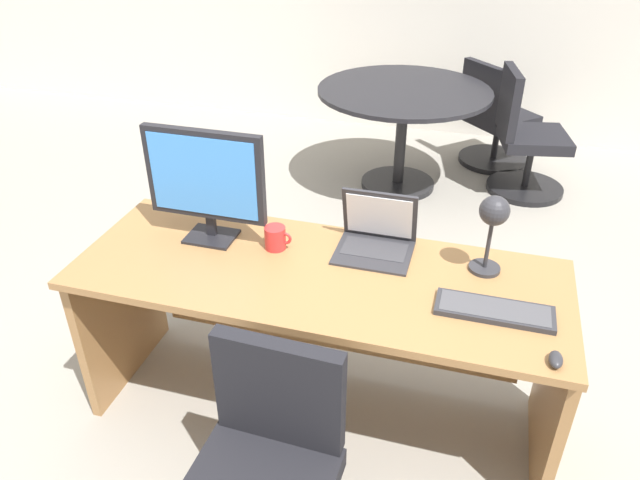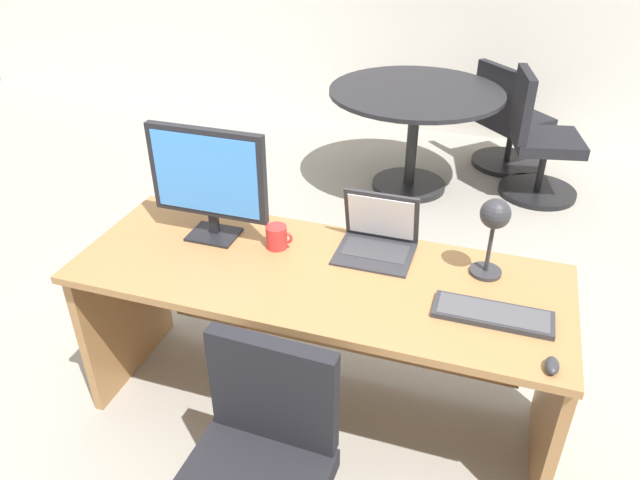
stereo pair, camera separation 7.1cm
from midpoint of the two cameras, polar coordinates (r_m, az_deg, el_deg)
The scene contains 11 objects.
ground at distance 3.95m, azimuth 7.17°, elevation -0.18°, with size 12.00×12.00×0.00m, color gray.
desk at distance 2.49m, azimuth 0.97°, elevation -6.51°, with size 1.90×0.70×0.75m.
monitor at distance 2.44m, azimuth -9.74°, elevation 5.89°, with size 0.50×0.16×0.48m.
laptop at distance 2.43m, azimuth 6.38°, elevation 0.71°, with size 0.30×0.26×0.24m.
keyboard at distance 2.18m, azimuth 16.93°, elevation -6.75°, with size 0.41×0.14×0.02m.
mouse at distance 2.03m, azimuth 22.05°, elevation -10.95°, with size 0.04×0.08×0.03m.
desk_lamp at distance 2.26m, azimuth 16.98°, elevation 1.52°, with size 0.12×0.14×0.33m.
coffee_mug at distance 2.44m, azimuth -3.25°, elevation 0.28°, with size 0.11×0.09×0.10m.
meeting_table at distance 4.44m, azimuth 9.38°, elevation 11.58°, with size 1.22×1.22×0.76m.
meeting_chair_near at distance 5.07m, azimuth 17.65°, elevation 10.14°, with size 0.66×0.66×0.83m.
meeting_chair_far at distance 4.64m, azimuth 20.26°, elevation 8.22°, with size 0.57×0.56×0.91m.
Camera 2 is at (0.61, -1.81, 2.06)m, focal length 33.86 mm.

